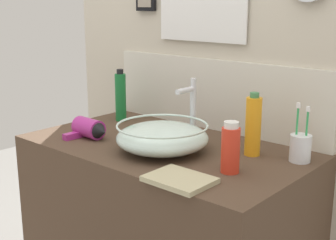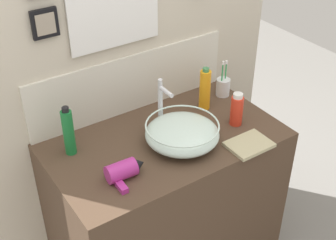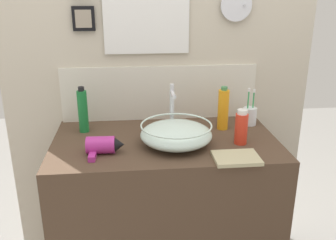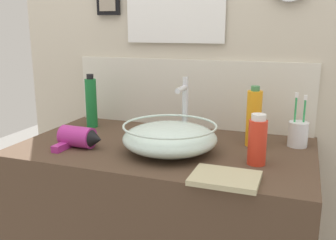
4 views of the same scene
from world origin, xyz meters
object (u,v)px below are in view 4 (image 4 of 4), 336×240
faucet (184,105)px  toothbrush_cup (298,134)px  lotion_bottle (254,118)px  hand_towel (225,178)px  glass_bowl_sink (170,138)px  spray_bottle (91,102)px  soap_dispenser (257,140)px  hair_drier (80,138)px

faucet → toothbrush_cup: size_ratio=1.22×
lotion_bottle → hand_towel: 0.38m
faucet → lotion_bottle: (0.27, 0.01, -0.03)m
lotion_bottle → glass_bowl_sink: bearing=-145.6°
spray_bottle → soap_dispenser: size_ratio=1.41×
faucet → soap_dispenser: size_ratio=1.48×
toothbrush_cup → lotion_bottle: size_ratio=0.90×
glass_bowl_sink → faucet: 0.19m
glass_bowl_sink → hand_towel: 0.31m
hair_drier → lotion_bottle: size_ratio=0.75×
glass_bowl_sink → toothbrush_cup: toothbrush_cup is taller
hair_drier → soap_dispenser: 0.64m
hand_towel → spray_bottle: bearing=149.6°
glass_bowl_sink → lotion_bottle: 0.33m
toothbrush_cup → spray_bottle: spray_bottle is taller
toothbrush_cup → lotion_bottle: bearing=-163.5°
spray_bottle → soap_dispenser: spray_bottle is taller
glass_bowl_sink → hair_drier: (-0.33, -0.06, -0.02)m
soap_dispenser → hand_towel: soap_dispenser is taller
faucet → glass_bowl_sink: bearing=-90.0°
hand_towel → hair_drier: bearing=167.7°
faucet → spray_bottle: bearing=174.0°
glass_bowl_sink → lotion_bottle: (0.27, 0.18, 0.05)m
hair_drier → hand_towel: (0.57, -0.12, -0.03)m
hair_drier → lotion_bottle: lotion_bottle is taller
soap_dispenser → hand_towel: bearing=-111.4°
glass_bowl_sink → spray_bottle: spray_bottle is taller
faucet → hand_towel: bearing=-56.1°
hair_drier → lotion_bottle: (0.60, 0.24, 0.07)m
hair_drier → hand_towel: bearing=-12.3°
faucet → hair_drier: bearing=-145.2°
glass_bowl_sink → hair_drier: bearing=-169.4°
soap_dispenser → hand_towel: (-0.07, -0.17, -0.07)m
faucet → spray_bottle: size_ratio=1.05×
faucet → hand_towel: faucet is taller
lotion_bottle → toothbrush_cup: bearing=16.5°
glass_bowl_sink → lotion_bottle: lotion_bottle is taller
soap_dispenser → lotion_bottle: size_ratio=0.74×
glass_bowl_sink → hand_towel: size_ratio=1.71×
lotion_bottle → soap_dispenser: bearing=-78.9°
spray_bottle → lotion_bottle: size_ratio=1.05×
glass_bowl_sink → faucet: (0.00, 0.17, 0.09)m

